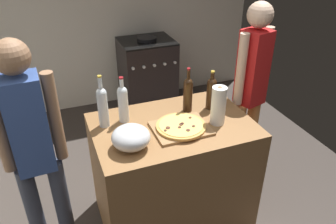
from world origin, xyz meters
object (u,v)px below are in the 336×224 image
object	(u,v)px
paper_towel_roll	(218,106)
wine_bottle_dark	(211,92)
pizza	(181,126)
wine_bottle_amber	(103,105)
person_in_stripes	(34,149)
stove	(147,75)
mixing_bowl	(131,137)
wine_bottle_green	(188,93)
wine_bottle_clear	(123,102)
person_in_red	(250,88)

from	to	relation	value
paper_towel_roll	wine_bottle_dark	xyz separation A→B (m)	(0.06, 0.22, -0.00)
pizza	wine_bottle_amber	size ratio (longest dim) A/B	0.90
wine_bottle_dark	wine_bottle_amber	xyz separation A→B (m)	(-0.84, 0.04, 0.03)
wine_bottle_amber	person_in_stripes	bearing A→B (deg)	-156.92
pizza	stove	xyz separation A→B (m)	(0.39, 2.00, -0.48)
mixing_bowl	wine_bottle_green	bearing A→B (deg)	30.32
paper_towel_roll	wine_bottle_clear	bearing A→B (deg)	156.55
stove	wine_bottle_green	bearing A→B (deg)	-97.40
wine_bottle_green	wine_bottle_amber	xyz separation A→B (m)	(-0.66, 0.01, 0.02)
wine_bottle_dark	stove	xyz separation A→B (m)	(0.04, 1.79, -0.60)
wine_bottle_clear	person_in_stripes	bearing A→B (deg)	-160.90
paper_towel_roll	wine_bottle_dark	world-z (taller)	wine_bottle_dark
mixing_bowl	wine_bottle_dark	xyz separation A→B (m)	(0.73, 0.29, 0.06)
pizza	paper_towel_roll	bearing A→B (deg)	-2.15
pizza	wine_bottle_amber	xyz separation A→B (m)	(-0.50, 0.25, 0.14)
wine_bottle_clear	wine_bottle_dark	world-z (taller)	wine_bottle_clear
wine_bottle_green	person_in_red	xyz separation A→B (m)	(0.62, 0.07, -0.09)
stove	person_in_stripes	xyz separation A→B (m)	(-1.37, -1.95, 0.51)
mixing_bowl	person_in_stripes	world-z (taller)	person_in_stripes
mixing_bowl	person_in_stripes	distance (m)	0.61
stove	wine_bottle_clear	bearing A→B (deg)	-112.93
wine_bottle_clear	paper_towel_roll	bearing A→B (deg)	-23.45
wine_bottle_dark	stove	size ratio (longest dim) A/B	0.33
pizza	person_in_stripes	world-z (taller)	person_in_stripes
wine_bottle_green	wine_bottle_amber	bearing A→B (deg)	178.77
wine_bottle_dark	wine_bottle_amber	distance (m)	0.84
wine_bottle_amber	person_in_red	size ratio (longest dim) A/B	0.23
pizza	person_in_red	xyz separation A→B (m)	(0.78, 0.31, 0.03)
mixing_bowl	paper_towel_roll	size ratio (longest dim) A/B	0.88
stove	person_in_red	world-z (taller)	person_in_red
pizza	wine_bottle_clear	distance (m)	0.46
pizza	wine_bottle_clear	xyz separation A→B (m)	(-0.35, 0.26, 0.13)
wine_bottle_clear	wine_bottle_amber	distance (m)	0.15
paper_towel_roll	person_in_stripes	distance (m)	1.28
paper_towel_roll	stove	distance (m)	2.10
person_in_red	stove	bearing A→B (deg)	102.97
pizza	person_in_stripes	xyz separation A→B (m)	(-0.99, 0.04, 0.03)
wine_bottle_dark	wine_bottle_amber	size ratio (longest dim) A/B	0.80
person_in_stripes	wine_bottle_green	bearing A→B (deg)	9.60
wine_bottle_clear	stove	bearing A→B (deg)	67.07
mixing_bowl	paper_towel_roll	distance (m)	0.68
wine_bottle_clear	wine_bottle_green	size ratio (longest dim) A/B	0.99
pizza	stove	bearing A→B (deg)	79.10
mixing_bowl	wine_bottle_amber	bearing A→B (deg)	108.16
person_in_red	wine_bottle_dark	bearing A→B (deg)	-167.13
wine_bottle_clear	wine_bottle_green	distance (m)	0.51
pizza	wine_bottle_green	world-z (taller)	wine_bottle_green
wine_bottle_clear	wine_bottle_dark	bearing A→B (deg)	-4.81
wine_bottle_green	person_in_red	bearing A→B (deg)	6.26
pizza	person_in_stripes	bearing A→B (deg)	177.44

